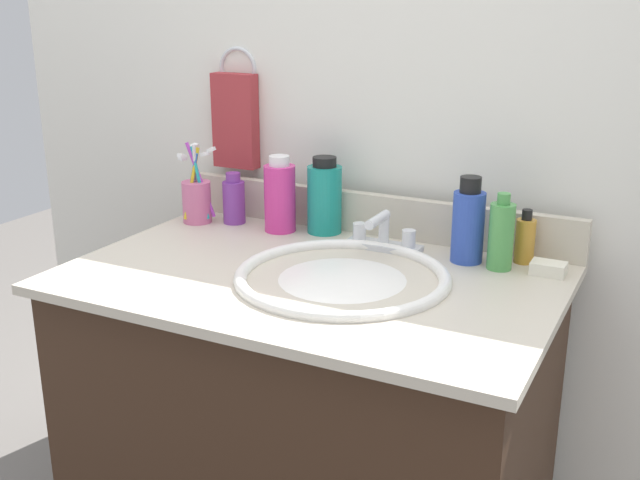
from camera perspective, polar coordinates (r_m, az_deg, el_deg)
vanity_cabinet at (r=1.64m, az=-0.65°, el=-15.93°), size 0.88×0.55×0.77m
countertop at (r=1.45m, az=-0.70°, el=-2.88°), size 0.92×0.60×0.02m
backsplash at (r=1.68m, az=3.81°, el=1.96°), size 0.92×0.02×0.09m
back_wall at (r=1.80m, az=4.47°, el=-3.24°), size 2.02×0.04×1.30m
towel_ring at (r=1.83m, az=-6.14°, el=12.60°), size 0.10×0.01×0.10m
hand_towel at (r=1.83m, az=-6.32°, el=8.81°), size 0.11×0.04×0.22m
sink_basin at (r=1.43m, az=1.67°, el=-4.05°), size 0.40×0.40×0.11m
faucet at (r=1.58m, az=4.69°, el=0.25°), size 0.16×0.10×0.08m
bottle_cream_purple at (r=1.77m, az=-6.43°, el=2.96°), size 0.05×0.05×0.12m
bottle_toner_green at (r=1.50m, az=13.34°, el=0.35°), size 0.05×0.05×0.15m
bottle_soap_pink at (r=1.69m, az=-3.01°, el=3.27°), size 0.07×0.07×0.17m
bottle_oil_amber at (r=1.55m, az=15.02°, el=0.03°), size 0.04×0.04×0.11m
bottle_mouthwash_teal at (r=1.68m, az=0.34°, el=3.20°), size 0.08×0.08×0.17m
bottle_shampoo_blue at (r=1.52m, az=10.98°, el=1.21°), size 0.06×0.06×0.17m
cup_pink at (r=1.79m, az=-9.18°, el=3.06°), size 0.08×0.08×0.19m
soap_bar at (r=1.50m, az=16.64°, el=-2.04°), size 0.06×0.04×0.02m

